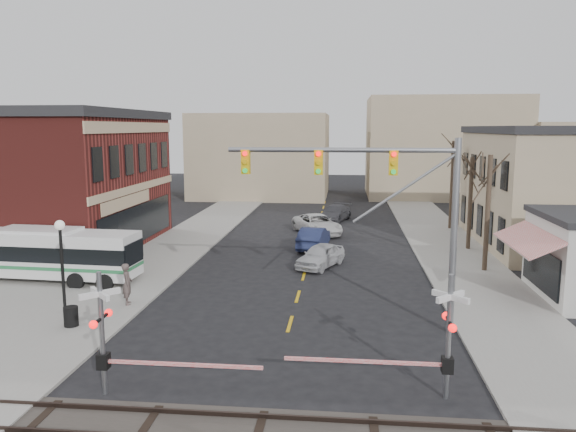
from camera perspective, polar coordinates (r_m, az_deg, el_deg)
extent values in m
plane|color=black|center=(22.80, -0.31, -12.62)|extent=(160.00, 160.00, 0.00)
cube|color=gray|center=(43.54, -9.96, -2.20)|extent=(5.00, 60.00, 0.12)
cube|color=gray|center=(42.53, 15.53, -2.66)|extent=(5.00, 60.00, 0.12)
cube|color=#2D231E|center=(17.28, -2.62, -19.64)|extent=(160.00, 0.08, 0.14)
cube|color=tan|center=(39.93, -15.07, 2.78)|extent=(0.10, 15.00, 0.50)
cube|color=tan|center=(39.72, -15.31, 8.67)|extent=(0.10, 15.00, 0.70)
cube|color=black|center=(40.26, -14.93, -0.76)|extent=(0.08, 13.00, 2.60)
cube|color=red|center=(29.95, 23.09, -2.13)|extent=(1.68, 6.00, 0.87)
cylinder|color=#382B21|center=(34.43, 19.60, 0.27)|extent=(0.28, 0.28, 6.75)
cylinder|color=#382B21|center=(40.32, 18.01, 1.23)|extent=(0.28, 0.28, 6.30)
cylinder|color=#382B21|center=(48.11, 16.30, 3.04)|extent=(0.28, 0.28, 7.20)
cube|color=silver|center=(33.59, -23.92, -3.41)|extent=(11.04, 3.00, 2.37)
cube|color=black|center=(33.57, -23.93, -3.18)|extent=(11.08, 3.04, 0.82)
cube|color=#267442|center=(33.72, -23.85, -4.39)|extent=(11.08, 3.04, 0.18)
cylinder|color=black|center=(33.85, -23.79, -5.37)|extent=(1.05, 2.41, 0.91)
cylinder|color=gray|center=(23.66, 16.49, -2.10)|extent=(0.28, 0.28, 8.00)
cylinder|color=gray|center=(22.85, 5.40, 6.69)|extent=(9.21, 0.20, 0.20)
cube|color=gold|center=(22.95, 10.66, 5.34)|extent=(0.35, 0.30, 1.00)
cube|color=gold|center=(22.90, 3.12, 5.47)|extent=(0.35, 0.30, 1.00)
cube|color=gold|center=(23.24, -4.32, 5.51)|extent=(0.35, 0.30, 1.00)
cylinder|color=gray|center=(18.89, -18.38, -11.29)|extent=(0.16, 0.16, 4.00)
cube|color=silver|center=(18.49, -18.58, -7.50)|extent=(1.00, 1.00, 0.18)
cube|color=silver|center=(18.49, -18.58, -7.50)|extent=(1.00, 1.00, 0.18)
sphere|color=#FF0C0C|center=(18.25, -19.17, -10.38)|extent=(0.26, 0.26, 0.26)
sphere|color=#FF0C0C|center=(19.20, -17.77, -9.35)|extent=(0.26, 0.26, 0.26)
cube|color=black|center=(19.21, -18.24, -13.81)|extent=(0.35, 0.35, 0.50)
cube|color=#FF0C0C|center=(18.35, -10.55, -14.61)|extent=(5.00, 0.10, 0.10)
cylinder|color=gray|center=(18.37, 16.00, -11.76)|extent=(0.16, 0.16, 4.00)
cube|color=silver|center=(17.95, 16.18, -7.87)|extent=(1.00, 1.00, 0.18)
cube|color=silver|center=(17.95, 16.18, -7.87)|extent=(1.00, 1.00, 0.18)
sphere|color=#FF0C0C|center=(17.69, 16.38, -10.87)|extent=(0.26, 0.26, 0.26)
sphere|color=#FF0C0C|center=(18.71, 15.77, -9.74)|extent=(0.26, 0.26, 0.26)
cube|color=black|center=(18.70, 15.88, -14.35)|extent=(0.35, 0.35, 0.50)
cube|color=#FF0C0C|center=(18.43, 7.63, -14.43)|extent=(5.00, 0.10, 0.10)
cylinder|color=black|center=(27.09, -21.92, -5.22)|extent=(0.14, 0.14, 3.87)
sphere|color=silver|center=(26.68, -22.18, -0.87)|extent=(0.44, 0.44, 0.44)
cylinder|color=black|center=(25.66, -21.18, -9.49)|extent=(0.60, 0.60, 0.83)
imported|color=#B5B6BA|center=(34.18, 3.32, -4.03)|extent=(3.24, 4.49, 1.42)
imported|color=#1C2447|center=(39.28, 2.63, -2.23)|extent=(2.21, 4.83, 1.54)
imported|color=silver|center=(44.74, 2.99, -0.85)|extent=(4.67, 6.12, 1.54)
imported|color=#3C3D41|center=(51.09, 4.76, 0.30)|extent=(3.41, 5.28, 1.42)
imported|color=#524542|center=(27.71, -16.02, -6.64)|extent=(0.69, 0.84, 1.97)
imported|color=#323A58|center=(32.83, -16.06, -4.46)|extent=(1.03, 1.03, 1.69)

